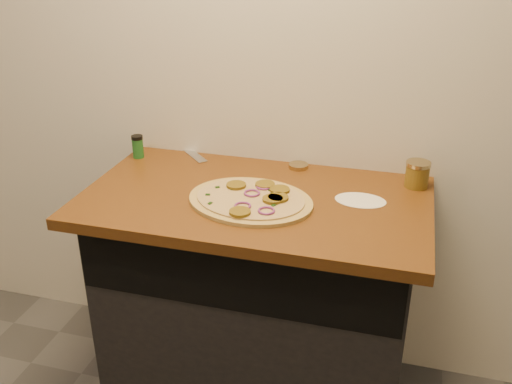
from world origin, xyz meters
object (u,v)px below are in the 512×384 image
(spice_shaker, at_px, (138,146))
(pizza, at_px, (251,200))
(chefs_knife, at_px, (186,148))
(salsa_jar, at_px, (417,174))

(spice_shaker, bearing_deg, pizza, -26.37)
(chefs_knife, height_order, spice_shaker, spice_shaker)
(pizza, bearing_deg, spice_shaker, 153.63)
(pizza, distance_m, chefs_knife, 0.57)
(pizza, height_order, salsa_jar, salsa_jar)
(pizza, relative_size, spice_shaker, 5.32)
(pizza, height_order, chefs_knife, pizza)
(spice_shaker, bearing_deg, salsa_jar, 0.50)
(pizza, xyz_separation_m, chefs_knife, (-0.40, 0.41, -0.01))
(chefs_knife, bearing_deg, spice_shaker, -138.32)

